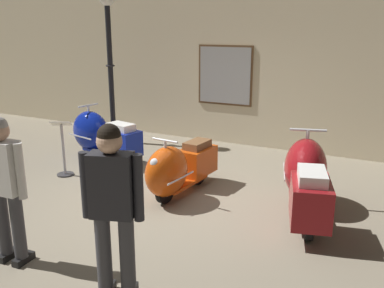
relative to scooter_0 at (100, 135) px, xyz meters
name	(u,v)px	position (x,y,z in m)	size (l,w,h in m)	color
ground_plane	(161,201)	(2.06, -1.22, -0.46)	(60.00, 60.00, 0.00)	gray
showroom_back_wall	(254,64)	(2.24, 2.24, 1.23)	(18.00, 0.63, 3.39)	beige
scooter_0	(100,135)	(0.00, 0.00, 0.00)	(1.72, 0.83, 1.01)	black
scooter_1	(177,169)	(2.18, -0.97, -0.03)	(0.60, 1.58, 0.94)	black
scooter_2	(307,179)	(4.01, -0.73, 0.04)	(0.98, 1.88, 1.11)	black
lamppost	(110,55)	(-0.53, 1.12, 1.40)	(0.32, 0.32, 3.15)	black
visitor_0	(5,181)	(1.48, -3.34, 0.46)	(0.54, 0.27, 1.60)	black
visitor_1	(113,202)	(2.85, -3.35, 0.51)	(0.54, 0.35, 1.67)	black
info_stanchion	(64,153)	(0.04, -1.01, -0.07)	(0.39, 0.36, 0.96)	#333338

